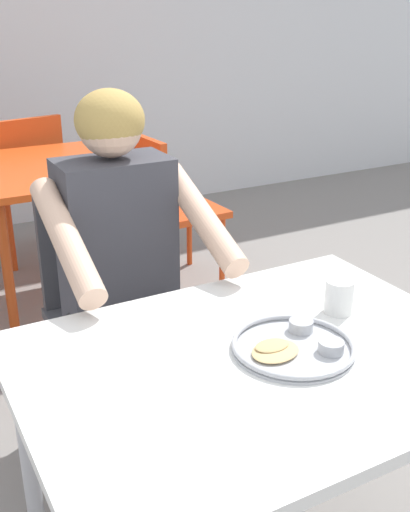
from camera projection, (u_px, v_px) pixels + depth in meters
name	position (u px, v px, depth m)	size (l,w,h in m)	color
table_foreground	(258.00, 386.00, 1.40)	(1.06, 0.78, 0.73)	white
thali_tray	(294.00, 345.00, 1.39)	(0.28, 0.28, 0.03)	#B7BABF
drinking_cup	(339.00, 295.00, 1.55)	(0.07, 0.07, 0.09)	white
chair_foreground	(107.00, 298.00, 2.13)	(0.41, 0.44, 0.89)	#3F3F44
diner_foreground	(128.00, 260.00, 1.86)	(0.49, 0.55, 1.24)	#252525
table_background_red	(54.00, 182.00, 3.01)	(0.80, 0.92, 0.74)	#E04C19
chair_red_right	(165.00, 200.00, 3.28)	(0.44, 0.46, 0.84)	#D84618
chair_red_far	(26.00, 180.00, 3.60)	(0.49, 0.47, 0.87)	#DF4C1B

